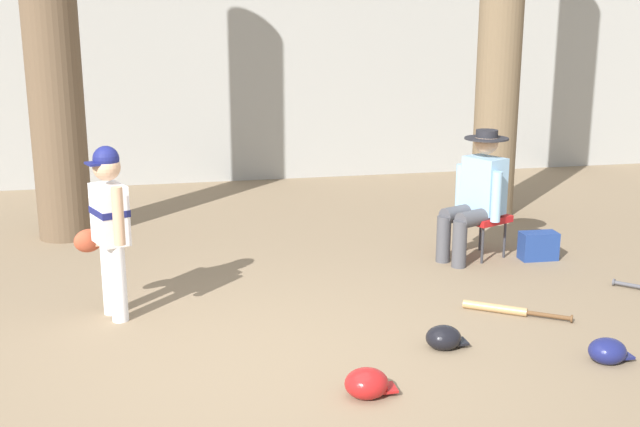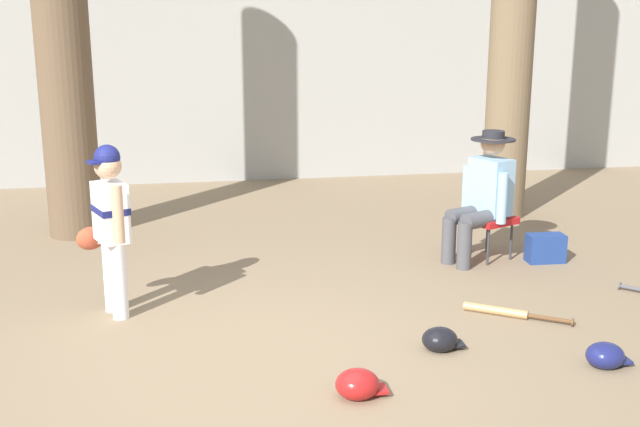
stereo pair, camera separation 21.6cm
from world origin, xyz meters
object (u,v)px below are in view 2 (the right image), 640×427
object	(u,v)px
folding_stool	(489,221)
seated_spectator	(483,193)
tree_behind_spectator	(513,12)
batting_helmet_black	(440,340)
tree_near_player	(62,32)
batting_helmet_red	(358,384)
young_ballplayer	(109,219)
handbag_beside_stool	(545,248)
bat_wood_tan	(504,312)
batting_helmet_navy	(605,356)

from	to	relation	value
folding_stool	seated_spectator	size ratio (longest dim) A/B	0.44
folding_stool	tree_behind_spectator	bearing A→B (deg)	62.89
tree_behind_spectator	batting_helmet_black	distance (m)	4.48
tree_near_player	batting_helmet_red	xyz separation A→B (m)	(2.09, -4.02, -1.97)
tree_behind_spectator	young_ballplayer	xyz separation A→B (m)	(-4.11, -2.38, -1.50)
tree_near_player	seated_spectator	bearing A→B (deg)	-22.66
handbag_beside_stool	bat_wood_tan	distance (m)	1.51
bat_wood_tan	handbag_beside_stool	bearing A→B (deg)	53.20
tree_near_player	young_ballplayer	xyz separation A→B (m)	(0.56, -2.39, -1.31)
young_ballplayer	batting_helmet_black	world-z (taller)	young_ballplayer
handbag_beside_stool	batting_helmet_red	world-z (taller)	handbag_beside_stool
seated_spectator	handbag_beside_stool	size ratio (longest dim) A/B	3.53
tree_near_player	handbag_beside_stool	world-z (taller)	tree_near_player
batting_helmet_navy	young_ballplayer	bearing A→B (deg)	154.81
young_ballplayer	bat_wood_tan	bearing A→B (deg)	-10.86
handbag_beside_stool	batting_helmet_red	size ratio (longest dim) A/B	1.08
folding_stool	batting_helmet_navy	size ratio (longest dim) A/B	1.79
young_ballplayer	folding_stool	bearing A→B (deg)	14.27
young_ballplayer	folding_stool	distance (m)	3.45
folding_stool	bat_wood_tan	distance (m)	1.50
tree_near_player	folding_stool	bearing A→B (deg)	-21.67
young_ballplayer	handbag_beside_stool	world-z (taller)	young_ballplayer
tree_near_player	batting_helmet_black	world-z (taller)	tree_near_player
batting_helmet_navy	batting_helmet_black	bearing A→B (deg)	155.70
batting_helmet_navy	batting_helmet_red	bearing A→B (deg)	-175.59
tree_behind_spectator	batting_helmet_black	bearing A→B (deg)	-118.62
folding_stool	batting_helmet_navy	xyz separation A→B (m)	(-0.12, -2.35, -0.29)
tree_near_player	batting_helmet_navy	world-z (taller)	tree_near_player
tree_behind_spectator	handbag_beside_stool	bearing A→B (deg)	-99.80
tree_behind_spectator	batting_helmet_black	xyz separation A→B (m)	(-1.88, -3.44, -2.17)
batting_helmet_black	handbag_beside_stool	bearing A→B (deg)	47.40
tree_behind_spectator	batting_helmet_red	bearing A→B (deg)	-122.76
tree_near_player	folding_stool	size ratio (longest dim) A/B	9.04
bat_wood_tan	batting_helmet_navy	size ratio (longest dim) A/B	2.38
handbag_beside_stool	batting_helmet_red	xyz separation A→B (m)	(-2.28, -2.29, -0.05)
young_ballplayer	folding_stool	xyz separation A→B (m)	(3.32, 0.85, -0.38)
batting_helmet_black	seated_spectator	bearing A→B (deg)	61.76
folding_stool	tree_near_player	bearing A→B (deg)	158.33
folding_stool	batting_helmet_red	size ratio (longest dim) A/B	1.68
tree_behind_spectator	young_ballplayer	bearing A→B (deg)	-149.94
folding_stool	seated_spectator	distance (m)	0.29
batting_helmet_black	batting_helmet_navy	world-z (taller)	batting_helmet_navy
seated_spectator	bat_wood_tan	size ratio (longest dim) A/B	1.70
tree_behind_spectator	folding_stool	bearing A→B (deg)	-117.11
tree_behind_spectator	batting_helmet_black	size ratio (longest dim) A/B	17.72
tree_near_player	seated_spectator	distance (m)	4.34
young_ballplayer	seated_spectator	xyz separation A→B (m)	(3.23, 0.80, -0.10)
folding_stool	handbag_beside_stool	size ratio (longest dim) A/B	1.56
tree_behind_spectator	young_ballplayer	world-z (taller)	tree_behind_spectator
young_ballplayer	batting_helmet_navy	size ratio (longest dim) A/B	4.41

